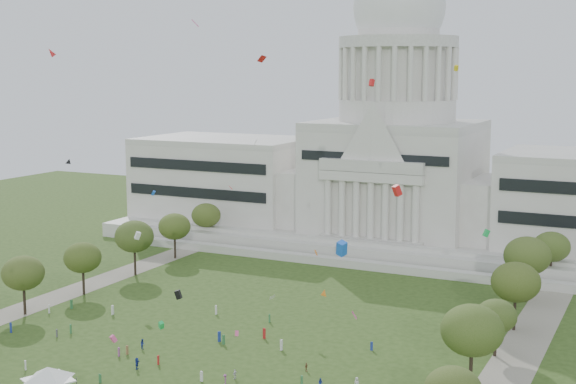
# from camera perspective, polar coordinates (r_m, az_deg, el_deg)

# --- Properties ---
(ground) EXTENTS (400.00, 400.00, 0.00)m
(ground) POSITION_cam_1_polar(r_m,az_deg,el_deg) (130.32, -8.91, -13.22)
(ground) COLOR #2D4616
(ground) RESTS_ON ground
(capitol) EXTENTS (160.00, 64.50, 91.30)m
(capitol) POSITION_cam_1_polar(r_m,az_deg,el_deg) (225.15, 7.65, 1.93)
(capitol) COLOR #B7B5AB
(capitol) RESTS_ON ground
(path_left) EXTENTS (8.00, 160.00, 0.04)m
(path_left) POSITION_cam_1_polar(r_m,az_deg,el_deg) (181.16, -16.06, -7.16)
(path_left) COLOR gray
(path_left) RESTS_ON ground
(path_right) EXTENTS (8.00, 160.00, 0.04)m
(path_right) POSITION_cam_1_polar(r_m,az_deg,el_deg) (139.35, 15.59, -11.96)
(path_right) COLOR gray
(path_right) RESTS_ON ground
(row_tree_l_2) EXTENTS (8.42, 8.42, 11.97)m
(row_tree_l_2) POSITION_cam_1_polar(r_m,az_deg,el_deg) (168.14, -18.32, -5.50)
(row_tree_l_2) COLOR black
(row_tree_l_2) RESTS_ON ground
(row_tree_r_2) EXTENTS (9.55, 9.55, 13.58)m
(row_tree_r_2) POSITION_cam_1_polar(r_m,az_deg,el_deg) (125.22, 12.97, -9.56)
(row_tree_r_2) COLOR black
(row_tree_r_2) RESTS_ON ground
(row_tree_l_3) EXTENTS (8.12, 8.12, 11.55)m
(row_tree_l_3) POSITION_cam_1_polar(r_m,az_deg,el_deg) (179.48, -14.40, -4.54)
(row_tree_l_3) COLOR black
(row_tree_l_3) RESTS_ON ground
(row_tree_r_3) EXTENTS (7.01, 7.01, 9.98)m
(row_tree_r_3) POSITION_cam_1_polar(r_m,az_deg,el_deg) (141.88, 14.60, -8.54)
(row_tree_r_3) COLOR black
(row_tree_r_3) RESTS_ON ground
(row_tree_l_4) EXTENTS (9.29, 9.29, 13.21)m
(row_tree_l_4) POSITION_cam_1_polar(r_m,az_deg,el_deg) (193.33, -10.88, -3.13)
(row_tree_l_4) COLOR black
(row_tree_l_4) RESTS_ON ground
(row_tree_r_4) EXTENTS (9.19, 9.19, 13.06)m
(row_tree_r_4) POSITION_cam_1_polar(r_m,az_deg,el_deg) (155.97, 15.90, -6.18)
(row_tree_r_4) COLOR black
(row_tree_r_4) RESTS_ON ground
(row_tree_l_5) EXTENTS (8.33, 8.33, 11.85)m
(row_tree_l_5) POSITION_cam_1_polar(r_m,az_deg,el_deg) (209.00, -8.07, -2.45)
(row_tree_l_5) COLOR black
(row_tree_l_5) RESTS_ON ground
(row_tree_r_5) EXTENTS (9.82, 9.82, 13.96)m
(row_tree_r_5) POSITION_cam_1_polar(r_m,az_deg,el_deg) (175.36, 16.66, -4.37)
(row_tree_r_5) COLOR black
(row_tree_r_5) RESTS_ON ground
(row_tree_l_6) EXTENTS (8.19, 8.19, 11.64)m
(row_tree_l_6) POSITION_cam_1_polar(r_m,az_deg,el_deg) (224.86, -5.85, -1.66)
(row_tree_l_6) COLOR black
(row_tree_l_6) RESTS_ON ground
(row_tree_r_6) EXTENTS (8.42, 8.42, 11.97)m
(row_tree_r_6) POSITION_cam_1_polar(r_m,az_deg,el_deg) (192.68, 18.24, -3.72)
(row_tree_r_6) COLOR black
(row_tree_r_6) RESTS_ON ground
(event_tent) EXTENTS (11.40, 11.40, 4.82)m
(event_tent) POSITION_cam_1_polar(r_m,az_deg,el_deg) (127.25, -16.71, -12.24)
(event_tent) COLOR #4C4C4C
(event_tent) RESTS_ON ground
(person_0) EXTENTS (1.06, 0.87, 1.86)m
(person_0) POSITION_cam_1_polar(r_m,az_deg,el_deg) (126.49, 4.91, -13.39)
(person_0) COLOR silver
(person_0) RESTS_ON ground
(person_2) EXTENTS (0.85, 0.67, 1.54)m
(person_2) POSITION_cam_1_polar(r_m,az_deg,el_deg) (126.59, 2.33, -13.42)
(person_2) COLOR navy
(person_2) RESTS_ON ground
(person_3) EXTENTS (0.98, 1.14, 1.57)m
(person_3) POSITION_cam_1_polar(r_m,az_deg,el_deg) (128.31, -4.50, -13.12)
(person_3) COLOR #994C8C
(person_3) RESTS_ON ground
(person_4) EXTENTS (0.75, 1.04, 1.59)m
(person_4) POSITION_cam_1_polar(r_m,az_deg,el_deg) (130.06, -3.80, -12.80)
(person_4) COLOR silver
(person_4) RESTS_ON ground
(person_5) EXTENTS (1.38, 1.94, 1.94)m
(person_5) POSITION_cam_1_polar(r_m,az_deg,el_deg) (135.95, -10.69, -11.89)
(person_5) COLOR navy
(person_5) RESTS_ON ground
(person_8) EXTENTS (1.02, 0.93, 1.79)m
(person_8) POSITION_cam_1_polar(r_m,az_deg,el_deg) (145.09, -10.30, -10.58)
(person_8) COLOR navy
(person_8) RESTS_ON ground
(person_10) EXTENTS (0.55, 0.91, 1.48)m
(person_10) POSITION_cam_1_polar(r_m,az_deg,el_deg) (132.89, 1.31, -12.34)
(person_10) COLOR olive
(person_10) RESTS_ON ground
(distant_crowd) EXTENTS (66.34, 40.01, 1.94)m
(distant_crowd) POSITION_cam_1_polar(r_m,az_deg,el_deg) (149.17, -10.26, -10.04)
(distant_crowd) COLOR #26262B
(distant_crowd) RESTS_ON ground
(kite_swarm) EXTENTS (87.73, 97.73, 63.55)m
(kite_swarm) POSITION_cam_1_polar(r_m,az_deg,el_deg) (125.59, -6.80, -1.23)
(kite_swarm) COLOR yellow
(kite_swarm) RESTS_ON ground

